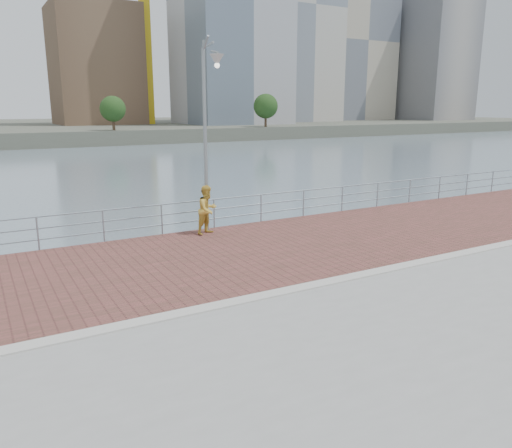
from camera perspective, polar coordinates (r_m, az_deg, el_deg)
water at (r=13.50m, az=4.37°, el=-15.52°), size 400.00×400.00×0.00m
seawall at (r=9.88m, az=22.18°, el=-21.60°), size 40.00×24.00×2.00m
brick_lane at (r=15.59m, az=-2.92°, el=-3.44°), size 40.00×6.80×0.02m
curb at (r=12.64m, az=4.53°, el=-7.43°), size 40.00×0.40×0.06m
far_shore at (r=132.52m, az=-27.20°, el=9.60°), size 320.00×95.00×2.50m
guardrail at (r=18.44m, az=-7.73°, el=1.27°), size 39.06×0.06×1.13m
street_lamp at (r=17.35m, az=-5.27°, el=13.55°), size 0.47×1.37×6.46m
bystander at (r=17.90m, az=-5.56°, el=1.64°), size 1.05×0.95×1.75m
skyline at (r=120.61m, az=-13.26°, el=21.71°), size 233.00×41.00×57.36m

